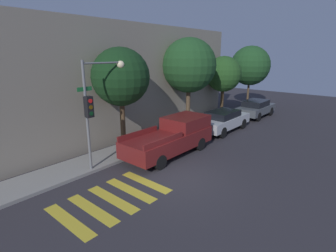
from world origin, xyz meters
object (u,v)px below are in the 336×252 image
Objects in this scene: tree_near_corner at (121,77)px; traffic_light_pole at (96,98)px; pickup_truck at (173,136)px; sedan_near_corner at (223,120)px; tree_far_end at (224,74)px; tree_midblock at (189,66)px; sedan_middle at (256,108)px; tree_behind_truck at (250,66)px.

traffic_light_pole is at bearing -154.33° from tree_near_corner.
pickup_truck is 5.49m from sedan_near_corner.
tree_far_end reaches higher than sedan_near_corner.
traffic_light_pole is 0.79× the size of tree_midblock.
sedan_near_corner is at bearing 180.00° from sedan_middle.
pickup_truck is 1.24× the size of sedan_middle.
tree_behind_truck is (10.09, 0.00, -0.36)m from tree_midblock.
traffic_light_pole is 1.15× the size of sedan_middle.
tree_behind_truck reaches higher than tree_far_end.
tree_midblock is at bearing 27.42° from pickup_truck.
tree_behind_truck is at bearing 33.28° from sedan_middle.
tree_midblock is 1.06× the size of tree_behind_truck.
traffic_light_pole is 0.89× the size of tree_near_corner.
tree_far_end reaches higher than sedan_middle.
traffic_light_pole reaches higher than sedan_near_corner.
tree_midblock reaches higher than tree_far_end.
sedan_near_corner is 5.57m from sedan_middle.
tree_behind_truck is (9.20, 2.39, 3.28)m from sedan_near_corner.
traffic_light_pole is at bearing -172.38° from tree_midblock.
pickup_truck reaches higher than sedan_near_corner.
tree_midblock is (-6.46, 2.39, 3.65)m from sedan_middle.
traffic_light_pole is 0.99× the size of tree_far_end.
pickup_truck is at bearing -165.90° from tree_far_end.
tree_midblock is at bearing 0.00° from tree_near_corner.
tree_far_end is (4.90, 0.00, -0.87)m from tree_midblock.
traffic_light_pole reaches higher than pickup_truck.
sedan_middle is at bearing -10.82° from tree_near_corner.
traffic_light_pole is 15.08m from sedan_middle.
tree_far_end reaches higher than pickup_truck.
tree_behind_truck reaches higher than pickup_truck.
traffic_light_pole is 0.93× the size of pickup_truck.
tree_midblock is (4.60, 2.39, 3.49)m from pickup_truck.
sedan_middle is 3.99m from tree_far_end.
sedan_middle is 7.79m from tree_midblock.
tree_behind_truck is at bearing 0.00° from tree_midblock.
tree_near_corner reaches higher than pickup_truck.
tree_behind_truck reaches higher than tree_near_corner.
tree_far_end is at bearing 30.75° from sedan_near_corner.
tree_behind_truck reaches higher than sedan_near_corner.
traffic_light_pole reaches higher than sedan_middle.
sedan_near_corner is at bearing -69.58° from tree_midblock.
pickup_truck is 0.85× the size of tree_midblock.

